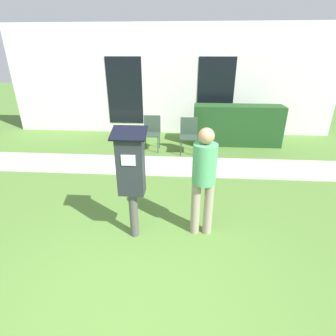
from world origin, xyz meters
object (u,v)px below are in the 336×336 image
Objects in this scene: parking_meter at (131,171)px; outdoor_chair_left at (152,130)px; outdoor_chair_middle at (189,133)px; person_standing at (204,175)px.

parking_meter is 3.68m from outdoor_chair_left.
parking_meter is at bearing -100.47° from outdoor_chair_middle.
parking_meter reaches higher than outdoor_chair_middle.
outdoor_chair_middle is (0.98, -0.15, 0.00)m from outdoor_chair_left.
person_standing is 3.72m from outdoor_chair_left.
outdoor_chair_left and outdoor_chair_middle have the same top height.
person_standing is 3.38m from outdoor_chair_middle.
outdoor_chair_left is at bearing 93.35° from parking_meter.
outdoor_chair_left is (-0.21, 3.64, -0.49)m from parking_meter.
parking_meter reaches higher than person_standing.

